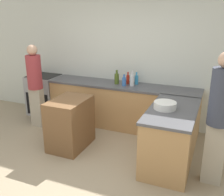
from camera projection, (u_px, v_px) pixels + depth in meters
name	position (u px, v px, depth m)	size (l,w,h in m)	color
ground_plane	(75.00, 176.00, 3.76)	(14.00, 14.00, 0.00)	tan
wall_back	(128.00, 58.00, 5.26)	(8.00, 0.06, 2.70)	silver
counter_back	(122.00, 106.00, 5.26)	(3.03, 0.63, 0.88)	tan
counter_peninsula	(171.00, 136.00, 3.98)	(0.69, 1.38, 0.88)	tan
range_oven	(45.00, 95.00, 5.94)	(0.67, 0.60, 0.90)	#99999E
island_table	(70.00, 123.00, 4.47)	(0.55, 0.79, 0.86)	brown
mixing_bowl	(165.00, 105.00, 3.83)	(0.33, 0.33, 0.10)	white
dish_soap_bottle	(136.00, 80.00, 5.11)	(0.07, 0.07, 0.24)	#338CBF
water_bottle_blue	(124.00, 81.00, 5.01)	(0.08, 0.08, 0.22)	#386BB7
hot_sauce_bottle	(128.00, 79.00, 5.14)	(0.06, 0.06, 0.24)	red
olive_oil_bottle	(117.00, 78.00, 5.13)	(0.09, 0.09, 0.28)	#475B1E
vinegar_bottle_clear	(132.00, 80.00, 4.99)	(0.08, 0.08, 0.29)	silver
person_by_range	(35.00, 83.00, 5.15)	(0.29, 0.29, 1.65)	#ADA38E
person_at_peninsula	(219.00, 115.00, 3.33)	(0.29, 0.29, 1.80)	#ADA38E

